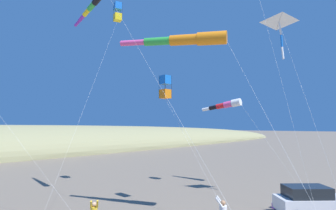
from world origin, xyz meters
TOP-DOWN VIEW (x-y plane):
  - parked_car at (0.19, -5.42)m, footprint 4.33×4.37m
  - cooler_box at (2.34, -5.53)m, footprint 0.62×0.42m
  - kite_windsock_small_distant at (5.25, 0.53)m, footprint 13.58×4.74m
  - kite_box_magenta_far_left at (8.10, -0.50)m, footprint 7.04×1.96m
  - kite_box_teal_far_right at (14.57, -0.81)m, footprint 4.76×8.44m
  - kite_windsock_white_trailing at (13.60, 2.22)m, footprint 19.38×2.74m
  - kite_delta_green_low_center at (2.53, -7.48)m, footprint 6.22×5.51m
  - kite_windsock_purple_drifting at (8.69, -9.60)m, footprint 10.56×2.26m

SIDE VIEW (x-z plane):
  - cooler_box at x=2.34m, z-range 0.00..0.42m
  - parked_car at x=0.19m, z-range 0.03..1.88m
  - kite_windsock_purple_drifting at x=8.69m, z-range 3.55..11.79m
  - kite_box_magenta_far_left at x=8.10m, z-range 3.78..13.01m
  - kite_windsock_small_distant at x=5.25m, z-range 5.29..16.66m
  - kite_delta_green_low_center at x=2.53m, z-range 6.57..20.75m
  - kite_windsock_white_trailing at x=13.60m, z-range 7.39..23.53m
  - kite_box_teal_far_right at x=14.57m, z-range 7.60..24.53m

